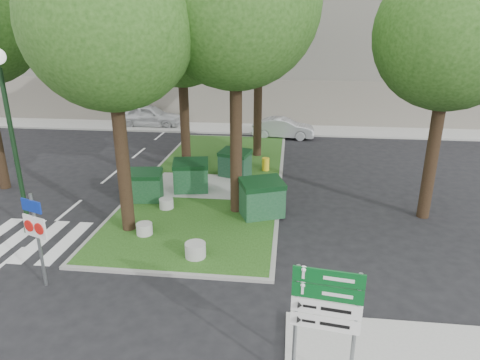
# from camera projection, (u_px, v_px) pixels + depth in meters

# --- Properties ---
(ground) EXTENTS (120.00, 120.00, 0.00)m
(ground) POSITION_uv_depth(u_px,v_px,m) (148.00, 273.00, 12.39)
(ground) COLOR black
(ground) RESTS_ON ground
(median_island) EXTENTS (6.00, 16.00, 0.12)m
(median_island) POSITION_uv_depth(u_px,v_px,m) (214.00, 179.00, 19.79)
(median_island) COLOR #1D4213
(median_island) RESTS_ON ground
(median_kerb) EXTENTS (6.30, 16.30, 0.10)m
(median_kerb) POSITION_uv_depth(u_px,v_px,m) (214.00, 180.00, 19.80)
(median_kerb) COLOR gray
(median_kerb) RESTS_ON ground
(building_sidewalk) EXTENTS (42.00, 3.00, 0.12)m
(building_sidewalk) POSITION_uv_depth(u_px,v_px,m) (233.00, 128.00, 29.66)
(building_sidewalk) COLOR #999993
(building_sidewalk) RESTS_ON ground
(zebra_crossing) EXTENTS (5.00, 3.00, 0.01)m
(zebra_crossing) POSITION_uv_depth(u_px,v_px,m) (54.00, 241.00, 14.21)
(zebra_crossing) COLOR silver
(zebra_crossing) RESTS_ON ground
(apartment_building) EXTENTS (41.00, 12.00, 16.00)m
(apartment_building) POSITION_uv_depth(u_px,v_px,m) (245.00, 9.00, 33.97)
(apartment_building) COLOR tan
(apartment_building) RESTS_ON ground
(tree_median_near_left) EXTENTS (5.20, 5.20, 10.53)m
(tree_median_near_left) POSITION_uv_depth(u_px,v_px,m) (111.00, 5.00, 12.46)
(tree_median_near_left) COLOR black
(tree_median_near_left) RESTS_ON ground
(tree_median_mid) EXTENTS (4.80, 4.80, 9.99)m
(tree_median_mid) POSITION_uv_depth(u_px,v_px,m) (183.00, 20.00, 18.59)
(tree_median_mid) COLOR black
(tree_median_mid) RESTS_ON ground
(tree_street_right) EXTENTS (5.00, 5.00, 10.06)m
(tree_street_right) POSITION_uv_depth(u_px,v_px,m) (456.00, 18.00, 13.75)
(tree_street_right) COLOR black
(tree_street_right) RESTS_ON ground
(dumpster_a) EXTENTS (1.48, 1.13, 1.26)m
(dumpster_a) POSITION_uv_depth(u_px,v_px,m) (145.00, 186.00, 17.11)
(dumpster_a) COLOR #0F3719
(dumpster_a) RESTS_ON median_island
(dumpster_b) EXTENTS (1.63, 1.28, 1.37)m
(dumpster_b) POSITION_uv_depth(u_px,v_px,m) (191.00, 176.00, 18.06)
(dumpster_b) COLOR #134121
(dumpster_b) RESTS_ON median_island
(dumpster_c) EXTENTS (1.62, 1.37, 1.28)m
(dumpster_c) POSITION_uv_depth(u_px,v_px,m) (235.00, 163.00, 19.86)
(dumpster_c) COLOR black
(dumpster_c) RESTS_ON median_island
(dumpster_d) EXTENTS (1.83, 1.58, 1.43)m
(dumpster_d) POSITION_uv_depth(u_px,v_px,m) (262.00, 198.00, 15.66)
(dumpster_d) COLOR #133E20
(dumpster_d) RESTS_ON median_island
(bollard_left) EXTENTS (0.54, 0.54, 0.39)m
(bollard_left) POSITION_uv_depth(u_px,v_px,m) (144.00, 229.00, 14.39)
(bollard_left) COLOR #A6A6A1
(bollard_left) RESTS_ON median_island
(bollard_right) EXTENTS (0.63, 0.63, 0.45)m
(bollard_right) POSITION_uv_depth(u_px,v_px,m) (195.00, 250.00, 12.96)
(bollard_right) COLOR #9E9E99
(bollard_right) RESTS_ON median_island
(bollard_mid) EXTENTS (0.54, 0.54, 0.39)m
(bollard_mid) POSITION_uv_depth(u_px,v_px,m) (166.00, 203.00, 16.46)
(bollard_mid) COLOR #989893
(bollard_mid) RESTS_ON median_island
(litter_bin) EXTENTS (0.35, 0.35, 0.62)m
(litter_bin) POSITION_uv_depth(u_px,v_px,m) (266.00, 164.00, 20.76)
(litter_bin) COLOR gold
(litter_bin) RESTS_ON median_island
(street_lamp) EXTENTS (0.49, 0.49, 6.13)m
(street_lamp) POSITION_uv_depth(u_px,v_px,m) (10.00, 123.00, 13.59)
(street_lamp) COLOR black
(street_lamp) RESTS_ON ground
(traffic_sign_pole) EXTENTS (0.78, 0.33, 2.71)m
(traffic_sign_pole) POSITION_uv_depth(u_px,v_px,m) (36.00, 228.00, 11.23)
(traffic_sign_pole) COLOR slate
(traffic_sign_pole) RESTS_ON ground
(directional_sign) EXTENTS (1.28, 0.24, 2.57)m
(directional_sign) POSITION_uv_depth(u_px,v_px,m) (326.00, 310.00, 7.85)
(directional_sign) COLOR slate
(directional_sign) RESTS_ON sidewalk_corner
(car_white) EXTENTS (4.60, 1.88, 1.56)m
(car_white) POSITION_uv_depth(u_px,v_px,m) (149.00, 116.00, 30.19)
(car_white) COLOR silver
(car_white) RESTS_ON ground
(car_silver) EXTENTS (3.96, 1.58, 1.28)m
(car_silver) POSITION_uv_depth(u_px,v_px,m) (283.00, 128.00, 27.18)
(car_silver) COLOR #A4A8AC
(car_silver) RESTS_ON ground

